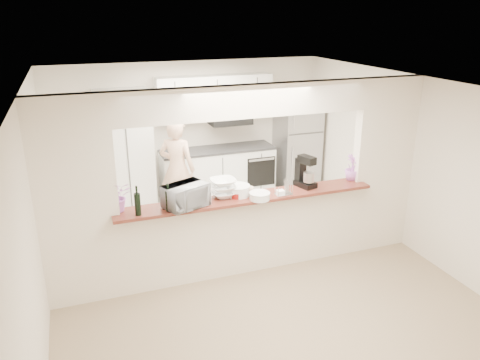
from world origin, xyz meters
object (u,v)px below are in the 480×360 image
refrigerator (297,146)px  stand_mixer (305,173)px  toaster_oven (186,196)px  person (177,169)px

refrigerator → stand_mixer: refrigerator is taller
toaster_oven → stand_mixer: (1.67, 0.14, 0.05)m
person → refrigerator: bearing=-130.7°
toaster_oven → person: person is taller
refrigerator → toaster_oven: bearing=-136.2°
stand_mixer → refrigerator: bearing=65.2°
refrigerator → person: (-2.50, -0.60, -0.01)m
stand_mixer → person: bearing=122.9°
toaster_oven → person: (0.37, 2.15, -0.39)m
stand_mixer → person: (-1.30, 2.01, -0.44)m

